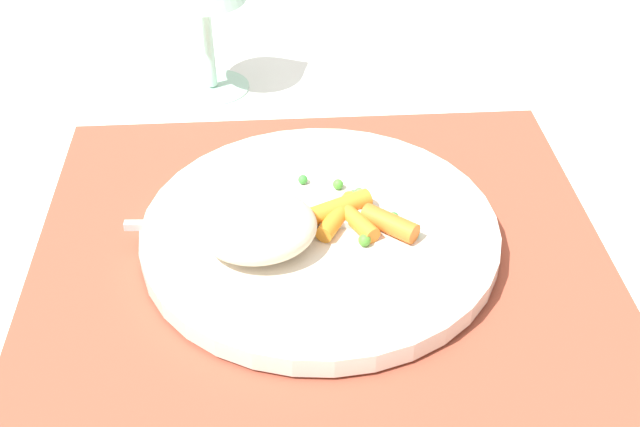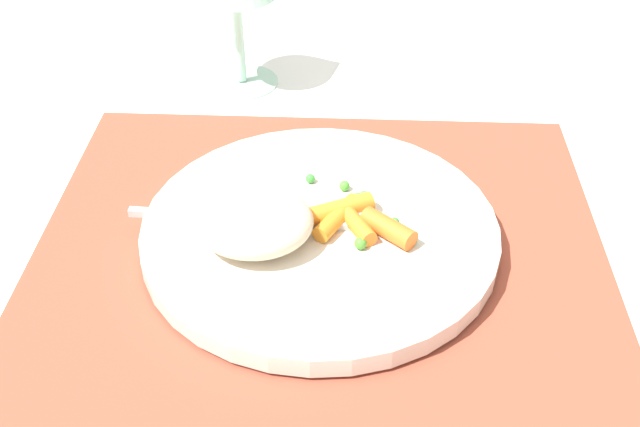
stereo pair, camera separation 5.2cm
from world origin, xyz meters
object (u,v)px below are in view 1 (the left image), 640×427
Objects in this scene: fork at (285,221)px; plate at (320,232)px; rice_mound at (257,226)px; carrot_portion at (356,217)px.

plate is at bearing -3.38° from fork.
plate is at bearing 25.02° from rice_mound.
fork is (0.02, 0.02, -0.01)m from rice_mound.
carrot_portion reaches higher than fork.
carrot_portion is (0.07, 0.02, -0.01)m from rice_mound.
carrot_portion reaches higher than plate.
rice_mound is at bearing -165.56° from carrot_portion.
fork is (-0.05, 0.00, -0.00)m from carrot_portion.
rice_mound is at bearing -154.98° from plate.
fork is at bearing 176.62° from plate.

